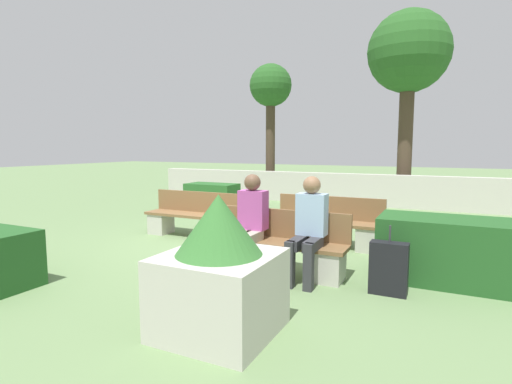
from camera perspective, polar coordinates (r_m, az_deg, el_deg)
ground_plane at (r=7.17m, az=-4.79°, el=-7.41°), size 60.00×60.00×0.00m
perimeter_wall at (r=12.38m, az=9.04°, el=0.60°), size 11.30×0.30×0.93m
bench_front at (r=5.55m, az=2.06°, el=-7.92°), size 2.14×0.48×0.85m
bench_left_side at (r=7.05m, az=10.09°, el=-4.98°), size 1.90×0.48×0.85m
bench_right_side at (r=7.75m, az=-8.82°, el=-3.89°), size 1.99×0.48×0.85m
person_seated_man at (r=5.13m, az=7.54°, el=-4.51°), size 0.38×0.63×1.35m
person_seated_woman at (r=5.45m, az=-0.99°, el=-3.79°), size 0.38×0.63×1.35m
hedge_block_near_left at (r=10.72m, az=-6.31°, el=-0.77°), size 1.35×0.73×0.74m
hedge_block_mid_left at (r=5.67m, az=26.78°, el=-7.58°), size 1.89×0.85×0.82m
planter_corner_right at (r=3.75m, az=-5.28°, el=-11.27°), size 1.01×1.01×1.30m
suitcase at (r=4.98m, az=18.42°, el=-10.30°), size 0.43×0.19×0.82m
tree_leftmost at (r=13.93m, az=2.10°, el=14.11°), size 1.43×1.43×4.49m
tree_center_left at (r=12.91m, az=20.98°, el=17.68°), size 2.33×2.33×5.61m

